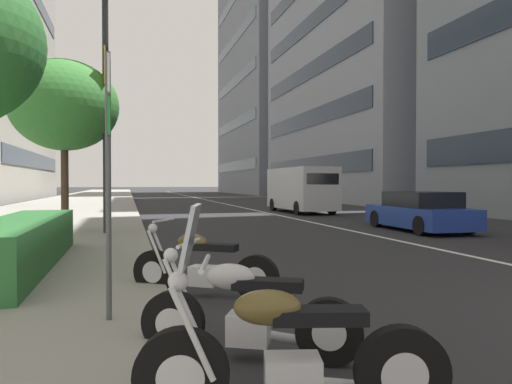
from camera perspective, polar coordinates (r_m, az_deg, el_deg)
name	(u,v)px	position (r m, az deg, el deg)	size (l,w,h in m)	color
sidewalk_right_plaza	(69,207)	(32.89, -21.74, -1.70)	(160.00, 8.43, 0.15)	gray
lane_centre_stripe	(221,203)	(38.39, -4.25, -1.34)	(110.00, 0.16, 0.01)	silver
motorcycle_by_sign_pole	(286,357)	(3.39, 3.71, -19.35)	(0.75, 2.12, 1.48)	black
motorcycle_under_tarp	(246,316)	(4.47, -1.20, -14.74)	(1.04, 1.91, 1.08)	black
motorcycle_second_in_row	(202,268)	(6.86, -6.56, -9.09)	(1.30, 1.94, 1.10)	black
car_approaching_light	(419,212)	(17.03, 19.20, -2.31)	(4.49, 2.05, 1.33)	navy
delivery_van_ahead	(301,189)	(26.12, 5.46, 0.41)	(5.92, 2.19, 2.46)	#B7B7BC
parking_sign_by_curb	(109,153)	(5.31, -17.43, 4.54)	(0.32, 0.06, 2.88)	#47494C
street_lamp_with_banners	(114,59)	(15.17, -16.79, 15.22)	(1.26, 2.03, 8.80)	#232326
clipped_hedge_bed	(21,243)	(9.27, -26.62, -5.57)	(5.94, 1.10, 0.84)	#28602D
street_tree_mid_sidewalk	(64,106)	(15.42, -22.23, 9.65)	(3.18, 3.18, 5.16)	#473323
office_tower_far_left_down_avenue	(296,27)	(80.27, 4.89, 19.26)	(27.98, 20.32, 53.33)	slate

